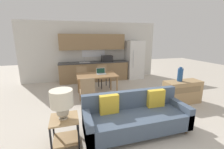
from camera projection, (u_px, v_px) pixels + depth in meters
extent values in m
plane|color=beige|center=(130.00, 135.00, 3.14)|extent=(20.00, 20.00, 0.00)
cube|color=silver|center=(92.00, 51.00, 7.13)|extent=(6.40, 0.06, 2.70)
cube|color=white|center=(93.00, 46.00, 7.05)|extent=(1.10, 0.01, 0.99)
cube|color=#8E704C|center=(94.00, 72.00, 7.04)|extent=(3.13, 0.62, 0.86)
cube|color=#38383A|center=(94.00, 62.00, 6.93)|extent=(3.16, 0.65, 0.04)
cube|color=#B2B5B7|center=(85.00, 62.00, 6.76)|extent=(0.48, 0.36, 0.01)
cylinder|color=#B7BABC|center=(84.00, 59.00, 6.89)|extent=(0.02, 0.02, 0.24)
cube|color=#8E704C|center=(93.00, 42.00, 6.84)|extent=(2.97, 0.34, 0.70)
cube|color=black|center=(107.00, 58.00, 7.01)|extent=(0.48, 0.36, 0.28)
cube|color=white|center=(134.00, 60.00, 7.41)|extent=(0.77, 0.72, 1.85)
cylinder|color=silver|center=(133.00, 59.00, 6.97)|extent=(0.02, 0.02, 0.83)
cube|color=olive|center=(97.00, 75.00, 5.17)|extent=(1.36, 0.88, 0.04)
cylinder|color=olive|center=(80.00, 91.00, 4.74)|extent=(0.05, 0.05, 0.71)
cylinder|color=olive|center=(117.00, 87.00, 5.08)|extent=(0.05, 0.05, 0.71)
cylinder|color=olive|center=(78.00, 84.00, 5.45)|extent=(0.05, 0.05, 0.71)
cylinder|color=olive|center=(111.00, 81.00, 5.79)|extent=(0.05, 0.05, 0.71)
cylinder|color=#3D2D1E|center=(186.00, 131.00, 3.19)|extent=(0.05, 0.05, 0.10)
cylinder|color=#3D2D1E|center=(88.00, 130.00, 3.23)|extent=(0.05, 0.05, 0.10)
cylinder|color=#3D2D1E|center=(167.00, 116.00, 3.78)|extent=(0.05, 0.05, 0.10)
cube|color=#47566B|center=(137.00, 121.00, 3.16)|extent=(2.21, 0.80, 0.34)
cube|color=#47566B|center=(131.00, 106.00, 3.42)|extent=(2.21, 0.14, 0.74)
cube|color=#47566B|center=(88.00, 126.00, 2.85)|extent=(0.14, 0.80, 0.48)
cube|color=#47566B|center=(178.00, 112.00, 3.42)|extent=(0.14, 0.80, 0.48)
cube|color=gold|center=(109.00, 104.00, 3.10)|extent=(0.40, 0.13, 0.40)
cube|color=gold|center=(156.00, 98.00, 3.41)|extent=(0.40, 0.13, 0.40)
cube|color=tan|center=(64.00, 119.00, 2.73)|extent=(0.50, 0.50, 0.03)
cube|color=tan|center=(66.00, 139.00, 2.83)|extent=(0.45, 0.45, 0.02)
cube|color=black|center=(51.00, 143.00, 2.52)|extent=(0.03, 0.03, 0.53)
cube|color=black|center=(79.00, 138.00, 2.65)|extent=(0.03, 0.03, 0.53)
cube|color=black|center=(53.00, 127.00, 2.95)|extent=(0.03, 0.03, 0.53)
cube|color=black|center=(77.00, 124.00, 3.08)|extent=(0.03, 0.03, 0.53)
cylinder|color=#B2A893|center=(63.00, 118.00, 2.71)|extent=(0.16, 0.16, 0.02)
sphere|color=#B2A893|center=(63.00, 112.00, 2.69)|extent=(0.22, 0.22, 0.22)
cylinder|color=beige|center=(62.00, 98.00, 2.62)|extent=(0.40, 0.40, 0.30)
cube|color=tan|center=(182.00, 92.00, 4.64)|extent=(1.15, 0.45, 0.70)
cube|color=olive|center=(188.00, 90.00, 4.39)|extent=(0.92, 0.01, 0.17)
cylinder|color=#234C84|center=(180.00, 75.00, 4.51)|extent=(0.15, 0.15, 0.39)
cylinder|color=#234C84|center=(181.00, 68.00, 4.46)|extent=(0.09, 0.09, 0.04)
cube|color=#997A56|center=(104.00, 77.00, 6.07)|extent=(0.48, 0.48, 0.04)
cube|color=#997A56|center=(102.00, 70.00, 6.18)|extent=(0.40, 0.09, 0.44)
cylinder|color=black|center=(102.00, 84.00, 5.90)|extent=(0.03, 0.03, 0.41)
cylinder|color=black|center=(109.00, 83.00, 6.04)|extent=(0.03, 0.03, 0.41)
cylinder|color=black|center=(99.00, 82.00, 6.20)|extent=(0.03, 0.03, 0.41)
cylinder|color=black|center=(106.00, 81.00, 6.34)|extent=(0.03, 0.03, 0.41)
cube|color=#997A56|center=(82.00, 79.00, 5.80)|extent=(0.43, 0.43, 0.04)
cube|color=#997A56|center=(82.00, 72.00, 5.93)|extent=(0.40, 0.04, 0.44)
cylinder|color=black|center=(78.00, 86.00, 5.65)|extent=(0.03, 0.03, 0.41)
cylinder|color=black|center=(87.00, 85.00, 5.74)|extent=(0.03, 0.03, 0.41)
cylinder|color=black|center=(78.00, 84.00, 5.97)|extent=(0.03, 0.03, 0.41)
cylinder|color=black|center=(87.00, 83.00, 6.05)|extent=(0.03, 0.03, 0.41)
cube|color=#997A56|center=(87.00, 92.00, 4.42)|extent=(0.42, 0.42, 0.04)
cube|color=#997A56|center=(88.00, 86.00, 4.18)|extent=(0.40, 0.03, 0.44)
cylinder|color=black|center=(92.00, 96.00, 4.68)|extent=(0.03, 0.03, 0.41)
cylinder|color=black|center=(81.00, 97.00, 4.59)|extent=(0.03, 0.03, 0.41)
cylinder|color=black|center=(94.00, 100.00, 4.36)|extent=(0.03, 0.03, 0.41)
cylinder|color=black|center=(82.00, 102.00, 4.27)|extent=(0.03, 0.03, 0.41)
cube|color=#B7BABC|center=(101.00, 74.00, 5.23)|extent=(0.32, 0.22, 0.02)
cube|color=#B7BABC|center=(101.00, 71.00, 5.32)|extent=(0.32, 0.05, 0.20)
cube|color=#143828|center=(101.00, 71.00, 5.31)|extent=(0.29, 0.04, 0.17)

